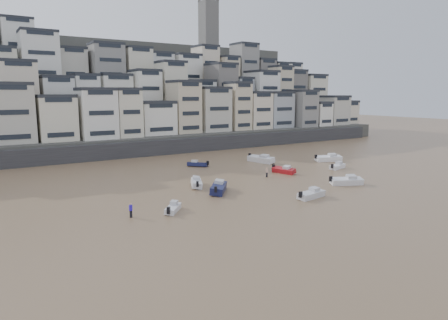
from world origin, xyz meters
TOP-DOWN VIEW (x-y plane):
  - ground at (0.00, 0.00)m, footprint 400.00×400.00m
  - harbor_wall at (10.00, 65.00)m, footprint 140.00×3.00m
  - hillside at (14.73, 104.84)m, footprint 141.04×66.00m
  - boat_a at (10.37, 16.83)m, footprint 5.27×2.43m
  - boat_b at (20.91, 19.70)m, footprint 5.81×4.01m
  - boat_c at (1.42, 26.62)m, footprint 5.54×6.12m
  - boat_d at (30.35, 29.91)m, footprint 4.94×2.77m
  - boat_e at (18.75, 32.13)m, footprint 2.67×5.10m
  - boat_f at (0.40, 31.46)m, footprint 3.73×5.40m
  - boat_g at (35.29, 36.77)m, footprint 6.50×4.05m
  - boat_h at (8.98, 46.60)m, footprint 4.09×4.25m
  - boat_i at (22.42, 43.54)m, footprint 3.56×6.97m
  - boat_j at (-8.43, 21.33)m, footprint 3.63×3.90m
  - person_blue at (-13.56, 21.83)m, footprint 0.44×0.44m
  - person_pink at (14.01, 31.09)m, footprint 0.44×0.44m

SIDE VIEW (x-z plane):
  - ground at x=0.00m, z-range 0.00..0.00m
  - boat_j at x=-8.43m, z-range 0.00..1.10m
  - boat_h at x=8.98m, z-range 0.00..1.21m
  - boat_d at x=30.35m, z-range 0.00..1.28m
  - boat_e at x=18.75m, z-range 0.00..1.33m
  - boat_a at x=10.37m, z-range 0.00..1.38m
  - boat_f at x=0.40m, z-range 0.00..1.41m
  - boat_b at x=20.91m, z-range 0.00..1.52m
  - boat_g at x=35.29m, z-range 0.00..1.69m
  - boat_c at x=1.42m, z-range 0.00..1.70m
  - person_blue at x=-13.56m, z-range 0.00..1.74m
  - person_pink at x=14.01m, z-range 0.00..1.74m
  - boat_i at x=22.42m, z-range 0.00..1.81m
  - harbor_wall at x=10.00m, z-range 0.00..3.50m
  - hillside at x=14.73m, z-range -11.99..38.01m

